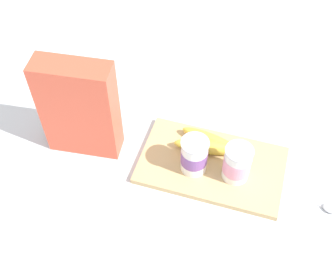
% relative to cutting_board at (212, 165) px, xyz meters
% --- Properties ---
extents(ground_plane, '(2.40, 2.40, 0.00)m').
position_rel_cutting_board_xyz_m(ground_plane, '(0.00, 0.00, -0.01)').
color(ground_plane, silver).
extents(cutting_board, '(0.35, 0.21, 0.02)m').
position_rel_cutting_board_xyz_m(cutting_board, '(0.00, 0.00, 0.00)').
color(cutting_board, tan).
rests_on(cutting_board, ground_plane).
extents(cereal_box, '(0.18, 0.09, 0.27)m').
position_rel_cutting_board_xyz_m(cereal_box, '(0.32, 0.02, 0.13)').
color(cereal_box, '#D85138').
rests_on(cereal_box, ground_plane).
extents(yogurt_cup_front, '(0.07, 0.07, 0.10)m').
position_rel_cutting_board_xyz_m(yogurt_cup_front, '(-0.06, 0.02, 0.06)').
color(yogurt_cup_front, white).
rests_on(yogurt_cup_front, cutting_board).
extents(yogurt_cup_back, '(0.07, 0.07, 0.10)m').
position_rel_cutting_board_xyz_m(yogurt_cup_back, '(0.04, 0.03, 0.06)').
color(yogurt_cup_back, white).
rests_on(yogurt_cup_back, cutting_board).
extents(banana_bunch, '(0.17, 0.09, 0.04)m').
position_rel_cutting_board_xyz_m(banana_bunch, '(0.02, -0.04, 0.03)').
color(banana_bunch, yellow).
rests_on(banana_bunch, cutting_board).
extents(spoon, '(0.13, 0.05, 0.01)m').
position_rel_cutting_board_xyz_m(spoon, '(-0.26, 0.03, -0.00)').
color(spoon, silver).
rests_on(spoon, ground_plane).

